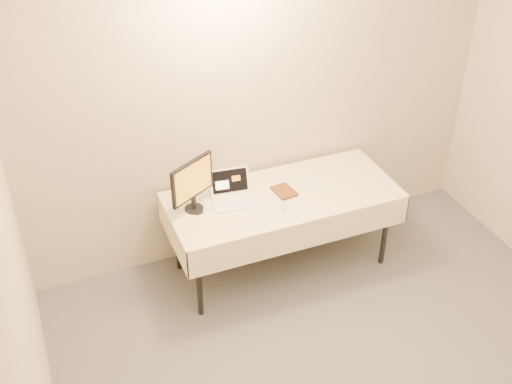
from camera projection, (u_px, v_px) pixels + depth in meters
name	position (u px, v px, depth m)	size (l,w,h in m)	color
back_wall	(261.00, 102.00, 5.13)	(4.00, 0.10, 2.70)	#C4B49D
table	(283.00, 201.00, 5.16)	(1.86, 0.81, 0.74)	black
laptop	(232.00, 193.00, 5.04)	(0.35, 0.34, 0.21)	white
monitor	(192.00, 182.00, 4.81)	(0.38, 0.23, 0.43)	black
book	(276.00, 184.00, 5.06)	(0.15, 0.02, 0.20)	brown
alarm_clock	(236.00, 183.00, 5.21)	(0.12, 0.05, 0.05)	black
clicker	(284.00, 207.00, 4.96)	(0.04, 0.09, 0.02)	silver
paper_form	(311.00, 183.00, 5.26)	(0.10, 0.26, 0.00)	#C4E9BA
usb_dongle	(200.00, 213.00, 4.90)	(0.06, 0.02, 0.01)	black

